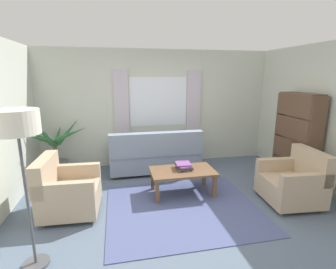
% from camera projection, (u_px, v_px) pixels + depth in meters
% --- Properties ---
extents(ground_plane, '(6.24, 6.24, 0.00)m').
position_uv_depth(ground_plane, '(183.00, 208.00, 3.94)').
color(ground_plane, slate).
extents(wall_back, '(5.32, 0.12, 2.60)m').
position_uv_depth(wall_back, '(158.00, 108.00, 5.80)').
color(wall_back, beige).
rests_on(wall_back, ground_plane).
extents(window_with_curtains, '(1.98, 0.07, 1.40)m').
position_uv_depth(window_with_curtains, '(158.00, 102.00, 5.68)').
color(window_with_curtains, white).
extents(area_rug, '(2.32, 2.02, 0.01)m').
position_uv_depth(area_rug, '(183.00, 208.00, 3.94)').
color(area_rug, '#4C5684').
rests_on(area_rug, ground_plane).
extents(couch, '(1.90, 0.82, 0.92)m').
position_uv_depth(couch, '(155.00, 155.00, 5.37)').
color(couch, gray).
rests_on(couch, ground_plane).
extents(armchair_left, '(0.86, 0.88, 0.88)m').
position_uv_depth(armchair_left, '(66.00, 191.00, 3.74)').
color(armchair_left, tan).
rests_on(armchair_left, ground_plane).
extents(armchair_right, '(0.88, 0.90, 0.88)m').
position_uv_depth(armchair_right, '(294.00, 182.00, 4.05)').
color(armchair_right, tan).
rests_on(armchair_right, ground_plane).
extents(coffee_table, '(1.10, 0.64, 0.44)m').
position_uv_depth(coffee_table, '(183.00, 173.00, 4.34)').
color(coffee_table, brown).
rests_on(coffee_table, ground_plane).
extents(book_stack_on_table, '(0.28, 0.33, 0.10)m').
position_uv_depth(book_stack_on_table, '(184.00, 166.00, 4.38)').
color(book_stack_on_table, '#5B8E93').
rests_on(book_stack_on_table, coffee_table).
extents(potted_plant, '(1.14, 1.14, 1.15)m').
position_uv_depth(potted_plant, '(56.00, 155.00, 5.06)').
color(potted_plant, '#56565B').
rests_on(potted_plant, ground_plane).
extents(bookshelf, '(0.30, 0.94, 1.72)m').
position_uv_depth(bookshelf, '(296.00, 143.00, 4.74)').
color(bookshelf, brown).
rests_on(bookshelf, ground_plane).
extents(standing_lamp, '(0.42, 0.42, 1.72)m').
position_uv_depth(standing_lamp, '(18.00, 132.00, 2.42)').
color(standing_lamp, '#4C4C51').
rests_on(standing_lamp, ground_plane).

